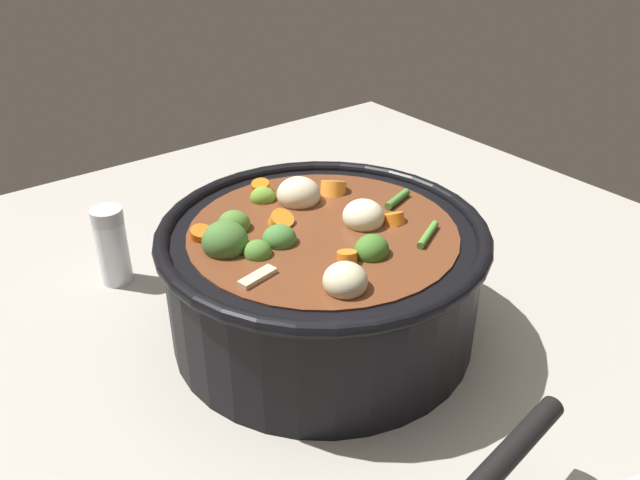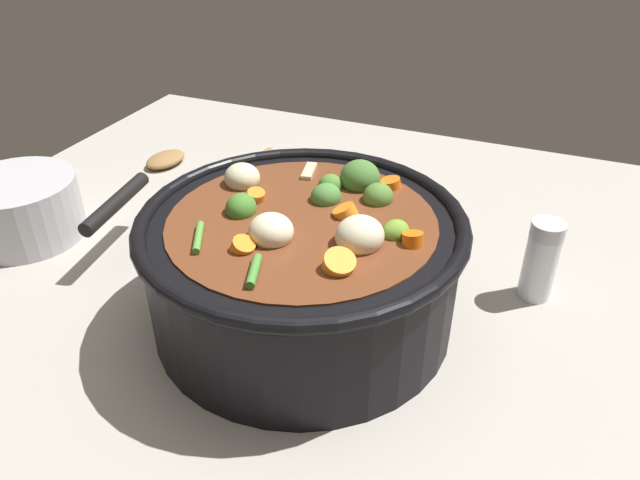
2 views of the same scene
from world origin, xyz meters
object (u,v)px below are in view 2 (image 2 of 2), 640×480
object	(u,v)px
salt_shaker	(541,260)
small_saucepan	(23,209)
wooden_spoon	(195,168)
cooking_pot	(303,265)

from	to	relation	value
salt_shaker	small_saucepan	world-z (taller)	salt_shaker
wooden_spoon	small_saucepan	world-z (taller)	small_saucepan
salt_shaker	small_saucepan	xyz separation A→B (m)	(-0.62, -0.12, -0.01)
cooking_pot	small_saucepan	world-z (taller)	cooking_pot
cooking_pot	salt_shaker	size ratio (longest dim) A/B	3.45
salt_shaker	small_saucepan	size ratio (longest dim) A/B	0.41
wooden_spoon	salt_shaker	world-z (taller)	salt_shaker
salt_shaker	cooking_pot	bearing A→B (deg)	-148.95
cooking_pot	small_saucepan	xyz separation A→B (m)	(-0.40, 0.01, -0.03)
cooking_pot	wooden_spoon	distance (m)	0.40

